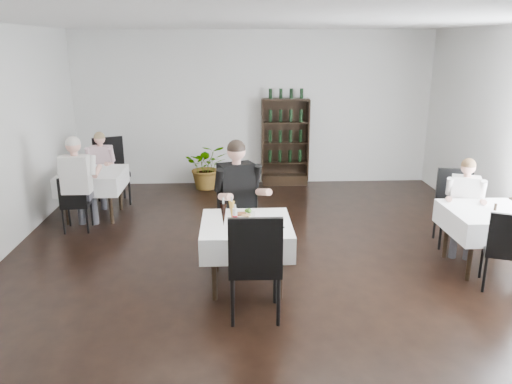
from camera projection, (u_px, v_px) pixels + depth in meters
room_shell at (273, 160)px, 5.51m from camera, size 9.00×9.00×9.00m
wine_shelf at (285, 143)px, 9.85m from camera, size 0.90×0.28×1.75m
main_table at (246, 235)px, 5.74m from camera, size 1.03×1.03×0.77m
left_table at (93, 180)px, 8.02m from camera, size 0.98×0.98×0.77m
right_table at (487, 222)px, 6.17m from camera, size 0.98×0.98×0.77m
potted_tree at (207, 166)px, 9.68m from camera, size 0.83×0.73×0.89m
main_chair_far at (238, 214)px, 6.53m from camera, size 0.56×0.57×1.03m
main_chair_near at (255, 260)px, 4.98m from camera, size 0.54×0.54×1.16m
left_chair_far at (111, 166)px, 8.79m from camera, size 0.69×0.70×1.15m
left_chair_near at (75, 200)px, 7.43m from camera, size 0.42×0.42×0.86m
right_chair_far at (455, 202)px, 6.99m from camera, size 0.57×0.57×1.05m
right_chair_near at (506, 246)px, 5.61m from camera, size 0.57×0.57×0.96m
diner_main at (239, 193)px, 6.30m from camera, size 0.69×0.73×1.59m
diner_left_far at (100, 163)px, 8.60m from camera, size 0.51×0.52×1.29m
diner_left_near at (78, 176)px, 7.36m from camera, size 0.55×0.55×1.47m
diner_right_far at (465, 199)px, 6.63m from camera, size 0.57×0.60×1.29m
plate_far at (245, 214)px, 5.92m from camera, size 0.28×0.28×0.08m
plate_near at (251, 224)px, 5.60m from camera, size 0.30×0.30×0.08m
pilsner_dark at (223, 214)px, 5.56m from camera, size 0.08×0.08×0.33m
pilsner_lager at (232, 211)px, 5.71m from camera, size 0.07×0.07×0.30m
coke_bottle at (235, 216)px, 5.65m from camera, size 0.06×0.06×0.23m
napkin_cutlery at (275, 227)px, 5.55m from camera, size 0.23×0.21×0.02m
pepper_mill at (495, 207)px, 6.11m from camera, size 0.04×0.04×0.09m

